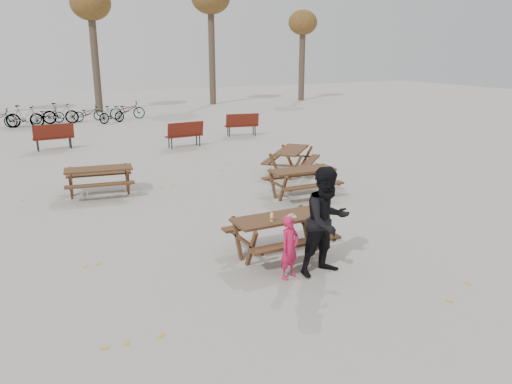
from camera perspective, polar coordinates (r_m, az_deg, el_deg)
name	(u,v)px	position (r m, az deg, el deg)	size (l,w,h in m)	color
ground	(280,255)	(9.66, 2.70, -7.19)	(80.00, 80.00, 0.00)	gray
main_picnic_table	(280,226)	(9.44, 2.75, -3.92)	(1.80, 1.45, 0.78)	#362013
food_tray	(291,217)	(9.32, 4.03, -2.88)	(0.18, 0.11, 0.04)	white
bread_roll	(291,215)	(9.30, 4.04, -2.63)	(0.14, 0.06, 0.05)	tan
soda_bottle	(272,218)	(9.09, 1.81, -2.96)	(0.07, 0.07, 0.17)	silver
child	(290,248)	(8.55, 3.87, -6.35)	(0.41, 0.27, 1.11)	#C51848
adult	(327,221)	(8.66, 8.10, -3.33)	(0.93, 0.73, 1.92)	black
picnic_table_east	(302,183)	(13.32, 5.27, 1.07)	(1.74, 1.40, 0.75)	#362013
picnic_table_north	(100,182)	(14.02, -17.44, 1.14)	(1.74, 1.40, 0.75)	#362013
picnic_table_far	(291,161)	(15.73, 4.06, 3.50)	(1.83, 1.47, 0.79)	#362013
park_bench_row	(108,135)	(20.64, -16.52, 6.25)	(14.21, 2.36, 1.03)	maroon
bicycle_row	(64,114)	(28.21, -21.12, 8.29)	(8.50, 2.29, 1.11)	black
tree_row	(87,7)	(33.36, -18.75, 19.40)	(32.17, 3.52, 8.26)	#382B21
fallen_leaves	(246,214)	(11.95, -1.11, -2.51)	(11.00, 11.00, 0.01)	gold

